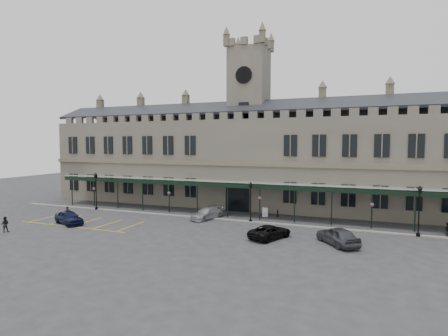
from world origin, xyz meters
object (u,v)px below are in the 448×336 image
(sign_board, at_px, (265,212))
(lamp_post_mid, at_px, (251,198))
(car_taxi, at_px, (207,213))
(car_left_a, at_px, (69,217))
(station_building, at_px, (249,160))
(lamp_post_left, at_px, (96,188))
(car_right_a, at_px, (338,236))
(traffic_cone, at_px, (329,236))
(car_van, at_px, (270,232))
(clock_tower, at_px, (249,113))
(person_a, at_px, (68,214))
(lamp_post_right, at_px, (419,206))
(person_b, at_px, (5,224))

(sign_board, bearing_deg, lamp_post_mid, -106.05)
(car_taxi, bearing_deg, car_left_a, -130.50)
(station_building, distance_m, lamp_post_left, 21.20)
(car_right_a, bearing_deg, traffic_cone, -94.85)
(traffic_cone, bearing_deg, sign_board, 135.67)
(car_van, bearing_deg, lamp_post_mid, -32.46)
(clock_tower, height_order, sign_board, clock_tower)
(lamp_post_left, xyz_separation_m, car_taxi, (16.16, -0.11, -2.31))
(person_a, bearing_deg, station_building, 14.06)
(station_building, distance_m, lamp_post_right, 22.94)
(lamp_post_mid, xyz_separation_m, sign_board, (0.84, 3.35, -2.17))
(traffic_cone, bearing_deg, lamp_post_left, 171.93)
(person_a, bearing_deg, lamp_post_mid, -13.36)
(car_right_a, relative_size, person_b, 2.97)
(clock_tower, distance_m, lamp_post_mid, 15.16)
(car_van, distance_m, person_a, 23.18)
(clock_tower, distance_m, car_taxi, 16.56)
(car_left_a, height_order, person_a, person_a)
(lamp_post_right, distance_m, car_right_a, 9.25)
(sign_board, height_order, person_b, person_b)
(lamp_post_mid, bearing_deg, lamp_post_left, -179.68)
(car_taxi, xyz_separation_m, car_van, (8.90, -5.61, -0.02))
(lamp_post_mid, bearing_deg, station_building, 107.99)
(sign_board, bearing_deg, car_taxi, -151.72)
(lamp_post_mid, xyz_separation_m, person_b, (-21.68, -12.97, -1.94))
(station_building, distance_m, car_right_a, 21.51)
(clock_tower, relative_size, car_right_a, 5.33)
(person_b, bearing_deg, car_van, 153.44)
(car_left_a, distance_m, person_b, 5.97)
(station_building, height_order, traffic_cone, station_building)
(station_building, height_order, lamp_post_right, station_building)
(traffic_cone, bearing_deg, station_building, 129.36)
(clock_tower, xyz_separation_m, lamp_post_left, (-18.06, -10.62, -10.15))
(clock_tower, xyz_separation_m, lamp_post_right, (20.05, -10.65, -10.21))
(car_taxi, bearing_deg, sign_board, 49.13)
(clock_tower, height_order, person_b, clock_tower)
(lamp_post_mid, relative_size, car_left_a, 1.07)
(lamp_post_right, distance_m, car_left_a, 35.98)
(traffic_cone, distance_m, car_taxi, 14.67)
(station_building, bearing_deg, car_right_a, -51.20)
(car_taxi, bearing_deg, car_van, -13.35)
(car_right_a, relative_size, person_a, 2.69)
(lamp_post_right, relative_size, car_van, 1.08)
(station_building, xyz_separation_m, lamp_post_right, (20.05, -10.56, -3.57))
(lamp_post_mid, relative_size, person_a, 2.66)
(sign_board, distance_m, car_left_a, 22.32)
(lamp_post_left, relative_size, car_van, 1.10)
(lamp_post_left, relative_size, person_b, 3.19)
(station_building, bearing_deg, person_b, -128.04)
(station_building, distance_m, person_b, 30.23)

